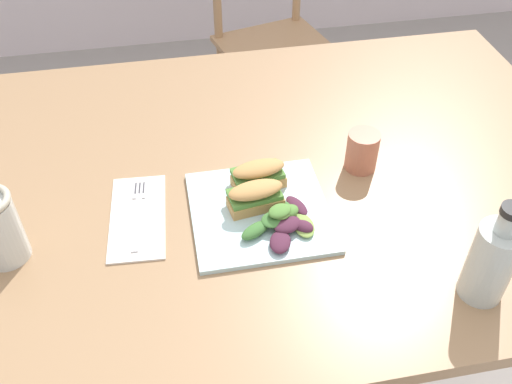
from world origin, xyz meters
TOP-DOWN VIEW (x-y plane):
  - dining_table at (-0.02, 0.18)m, footprint 1.36×1.00m
  - chair_wooden_far at (0.18, 1.24)m, footprint 0.49×0.49m
  - plate_lunch at (-0.10, 0.06)m, footprint 0.26×0.26m
  - sandwich_half_front at (-0.11, 0.07)m, footprint 0.11×0.07m
  - sandwich_half_back at (-0.09, 0.13)m, footprint 0.11×0.07m
  - salad_mixed_greens at (-0.07, 0.01)m, footprint 0.15×0.15m
  - napkin_folded at (-0.33, 0.09)m, footprint 0.12×0.23m
  - fork_on_napkin at (-0.33, 0.11)m, footprint 0.04×0.19m
  - bottle_cold_brew at (0.23, -0.19)m, footprint 0.07×0.07m
  - cup_extra_side at (0.13, 0.16)m, footprint 0.07×0.07m

SIDE VIEW (x-z plane):
  - chair_wooden_far at x=0.18m, z-range 0.01..0.88m
  - dining_table at x=-0.02m, z-range 0.26..1.00m
  - napkin_folded at x=-0.33m, z-range 0.74..0.74m
  - plate_lunch at x=-0.10m, z-range 0.74..0.75m
  - fork_on_napkin at x=-0.33m, z-range 0.74..0.75m
  - salad_mixed_greens at x=-0.07m, z-range 0.74..0.78m
  - sandwich_half_front at x=-0.11m, z-range 0.75..0.81m
  - sandwich_half_back at x=-0.09m, z-range 0.75..0.81m
  - cup_extra_side at x=0.13m, z-range 0.74..0.83m
  - bottle_cold_brew at x=0.23m, z-range 0.71..0.91m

